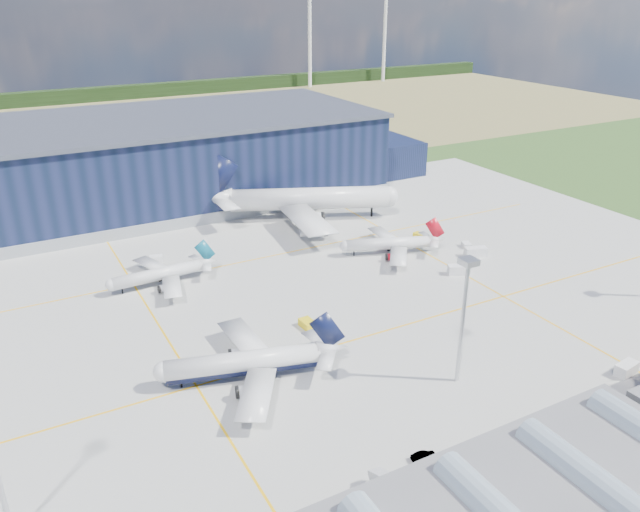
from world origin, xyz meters
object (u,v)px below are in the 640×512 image
(hangar, at_px, (188,160))
(gse_van_c, at_px, (627,369))
(airliner_navy, at_px, (243,352))
(airliner_regional, at_px, (157,268))
(gse_tug_b, at_px, (247,356))
(gse_van_a, at_px, (476,252))
(light_mast_center, at_px, (465,301))
(gse_cart_a, at_px, (466,245))
(car_b, at_px, (424,456))
(gse_cart_b, at_px, (156,258))
(gse_tug_a, at_px, (308,324))
(car_a, at_px, (585,417))
(airliner_red, at_px, (388,238))
(gse_van_b, at_px, (459,270))
(gse_tug_c, at_px, (420,236))
(airliner_widebody, at_px, (310,187))
(airstair, at_px, (382,488))

(hangar, relative_size, gse_van_c, 31.58)
(airliner_navy, bearing_deg, airliner_regional, -70.71)
(gse_tug_b, height_order, gse_van_a, gse_van_a)
(light_mast_center, relative_size, gse_cart_a, 7.79)
(hangar, bearing_deg, gse_tug_b, -102.26)
(hangar, distance_m, airliner_regional, 69.17)
(airliner_navy, xyz_separation_m, gse_cart_a, (73.89, 27.95, -4.88))
(airliner_navy, distance_m, car_b, 34.91)
(airliner_regional, height_order, gse_cart_b, airliner_regional)
(gse_tug_a, relative_size, car_a, 1.06)
(airliner_red, xyz_separation_m, gse_tug_b, (-50.24, -28.31, -3.94))
(gse_van_b, bearing_deg, hangar, 47.55)
(gse_cart_a, xyz_separation_m, car_b, (-58.84, -59.07, -0.01))
(light_mast_center, bearing_deg, gse_tug_c, 58.46)
(hangar, height_order, airliner_widebody, hangar)
(light_mast_center, xyz_separation_m, gse_van_b, (28.96, 33.82, -14.28))
(airliner_red, bearing_deg, airstair, 75.55)
(gse_van_a, relative_size, gse_van_c, 1.20)
(airliner_widebody, relative_size, gse_van_a, 10.65)
(gse_van_a, distance_m, gse_cart_b, 80.11)
(gse_cart_a, relative_size, gse_van_c, 0.64)
(gse_tug_b, distance_m, car_b, 38.76)
(airliner_navy, relative_size, airstair, 7.57)
(airliner_red, height_order, gse_cart_a, airliner_red)
(gse_van_c, distance_m, car_b, 44.43)
(airstair, relative_size, car_a, 1.26)
(hangar, xyz_separation_m, airstair, (-19.04, -140.80, -10.19))
(airliner_widebody, bearing_deg, airliner_red, -58.00)
(hangar, bearing_deg, airstair, -97.70)
(hangar, height_order, gse_tug_a, hangar)
(airstair, bearing_deg, gse_tug_c, 55.91)
(hangar, distance_m, gse_cart_a, 93.49)
(gse_van_c, height_order, car_a, gse_van_c)
(light_mast_center, distance_m, car_a, 25.60)
(airliner_regional, relative_size, car_b, 6.90)
(gse_cart_a, xyz_separation_m, airstair, (-68.05, -61.95, 0.79))
(light_mast_center, height_order, airliner_navy, light_mast_center)
(gse_tug_c, relative_size, car_b, 0.84)
(hangar, bearing_deg, airliner_widebody, -59.64)
(airliner_navy, height_order, gse_tug_a, airliner_navy)
(airliner_regional, distance_m, car_a, 92.02)
(gse_tug_b, xyz_separation_m, car_a, (39.73, -41.69, 0.04))
(hangar, bearing_deg, car_a, -82.92)
(airliner_red, bearing_deg, gse_van_a, 168.18)
(gse_van_c, bearing_deg, gse_tug_c, -14.27)
(gse_van_b, height_order, gse_tug_c, gse_van_b)
(light_mast_center, distance_m, gse_tug_a, 35.07)
(gse_van_b, distance_m, car_a, 54.99)
(gse_van_a, distance_m, car_b, 77.93)
(gse_tug_b, relative_size, gse_van_c, 0.57)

